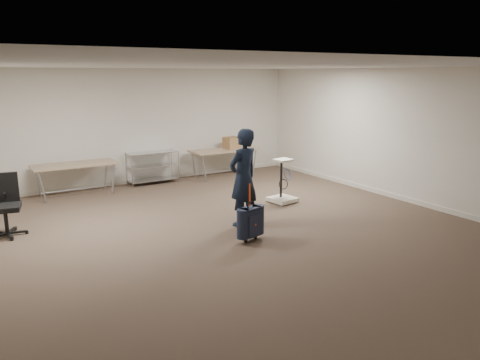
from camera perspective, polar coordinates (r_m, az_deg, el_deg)
ground at (r=8.21m, az=0.19°, el=-6.18°), size 9.00×9.00×0.00m
room_shell at (r=9.34m, az=-4.27°, el=-3.51°), size 8.00×9.00×9.00m
folding_table_left at (r=10.96m, az=-19.49°, el=1.61°), size 1.80×0.75×0.73m
folding_table_right at (r=12.29m, az=-1.93°, el=3.51°), size 1.80×0.75×0.73m
wire_shelf at (r=11.76m, az=-10.61°, el=1.69°), size 1.22×0.47×0.80m
person at (r=8.30m, az=0.41°, el=0.30°), size 0.72×0.57×1.75m
suitcase at (r=7.62m, az=1.29°, el=-5.13°), size 0.39×0.28×0.96m
office_chair at (r=8.82m, az=-26.62°, el=-4.07°), size 0.63×0.63×1.05m
equipment_cart at (r=9.95m, az=5.21°, el=-1.34°), size 0.57×0.57×0.93m
cardboard_box at (r=12.45m, az=-1.03°, el=4.59°), size 0.46×0.38×0.30m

